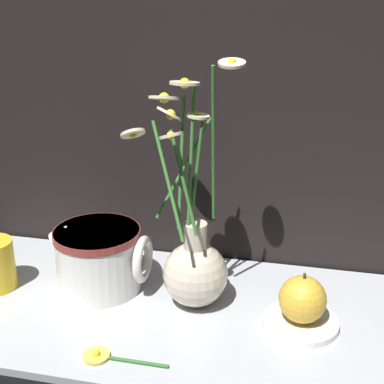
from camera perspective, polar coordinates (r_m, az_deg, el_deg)
name	(u,v)px	position (r m, az deg, el deg)	size (l,w,h in m)	color
ground_plane	(192,318)	(0.84, -0.05, -13.30)	(6.00, 6.00, 0.00)	black
shelf	(192,315)	(0.84, -0.05, -12.97)	(0.85, 0.36, 0.01)	#B2B7BC
vase_with_flowers	(196,262)	(0.82, 0.41, -7.48)	(0.16, 0.18, 0.38)	beige
ceramic_pitcher	(99,256)	(0.88, -9.86, -6.73)	(0.16, 0.14, 0.12)	white
saucer_plate	(301,322)	(0.82, 11.50, -13.38)	(0.11, 0.11, 0.01)	white
orange_fruit	(303,298)	(0.80, 11.71, -11.05)	(0.07, 0.07, 0.08)	gold
loose_daisy	(106,357)	(0.75, -9.14, -16.97)	(0.12, 0.04, 0.01)	#336B2D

